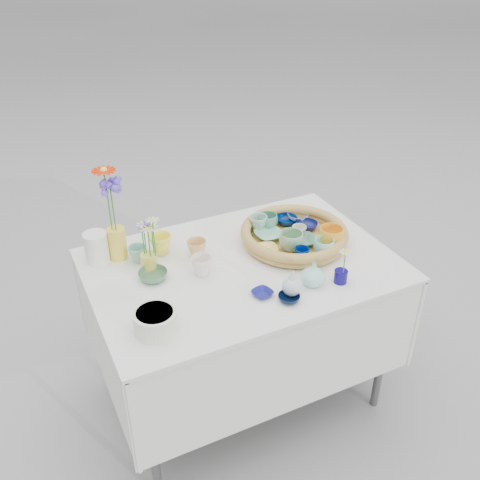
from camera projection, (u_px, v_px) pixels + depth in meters
name	position (u px, v px, depth m)	size (l,w,h in m)	color
ground	(242.00, 392.00, 2.63)	(80.00, 80.00, 0.00)	#A7A7A7
display_table	(242.00, 392.00, 2.63)	(1.26, 0.86, 0.77)	white
wicker_tray	(294.00, 235.00, 2.36)	(0.47, 0.47, 0.08)	olive
tray_ceramic_0	(286.00, 220.00, 2.48)	(0.10, 0.10, 0.03)	#00194E
tray_ceramic_1	(307.00, 226.00, 2.44)	(0.10, 0.10, 0.03)	#0F1451
tray_ceramic_2	(331.00, 237.00, 2.30)	(0.11, 0.11, 0.09)	#FFA426
tray_ceramic_3	(303.00, 241.00, 2.33)	(0.12, 0.12, 0.03)	#539371
tray_ceramic_4	(291.00, 241.00, 2.27)	(0.11, 0.11, 0.08)	#80B082
tray_ceramic_5	(269.00, 235.00, 2.37)	(0.12, 0.12, 0.03)	#84CFA9
tray_ceramic_6	(258.00, 224.00, 2.41)	(0.08, 0.08, 0.08)	#9FC2B8
tray_ceramic_7	(299.00, 232.00, 2.36)	(0.06, 0.06, 0.06)	beige
tray_ceramic_8	(298.00, 216.00, 2.51)	(0.10, 0.10, 0.03)	#94ACDB
tray_ceramic_9	(302.00, 254.00, 2.21)	(0.06, 0.06, 0.06)	navy
tray_ceramic_10	(267.00, 250.00, 2.27)	(0.10, 0.10, 0.02)	#FBCA5A
tray_ceramic_11	(324.00, 247.00, 2.25)	(0.09, 0.09, 0.07)	#91DACE
tray_ceramic_12	(268.00, 221.00, 2.43)	(0.09, 0.09, 0.07)	#4F977A
loose_ceramic_0	(161.00, 244.00, 2.28)	(0.09, 0.09, 0.09)	#FFF044
loose_ceramic_1	(197.00, 249.00, 2.26)	(0.08, 0.08, 0.08)	#DDAD64
loose_ceramic_2	(153.00, 275.00, 2.13)	(0.12, 0.12, 0.04)	#47714E
loose_ceramic_3	(202.00, 266.00, 2.15)	(0.09, 0.09, 0.08)	silver
loose_ceramic_4	(262.00, 293.00, 2.04)	(0.08, 0.08, 0.02)	navy
loose_ceramic_5	(138.00, 254.00, 2.23)	(0.08, 0.08, 0.07)	#7EBDAA
loose_ceramic_6	(289.00, 298.00, 2.01)	(0.08, 0.08, 0.03)	black
fluted_bowl	(155.00, 321.00, 1.85)	(0.16, 0.16, 0.08)	beige
bud_vase_paleblue	(292.00, 282.00, 2.02)	(0.08, 0.08, 0.12)	silver
bud_vase_seafoam	(313.00, 274.00, 2.08)	(0.10, 0.10, 0.10)	#97E0D2
bud_vase_cobalt	(341.00, 276.00, 2.11)	(0.05, 0.05, 0.05)	#0E0559
single_daisy	(344.00, 262.00, 2.06)	(0.06, 0.06, 0.11)	silver
tall_vase_yellow	(118.00, 243.00, 2.24)	(0.08, 0.08, 0.14)	yellow
gerbera	(108.00, 201.00, 2.13)	(0.11, 0.11, 0.28)	red
hydrangea	(113.00, 210.00, 2.14)	(0.07, 0.07, 0.26)	#563FC6
white_pitcher	(97.00, 248.00, 2.22)	(0.14, 0.10, 0.13)	white
daisy_cup	(149.00, 262.00, 2.18)	(0.07, 0.07, 0.07)	#DCCC46
daisy_posy	(148.00, 236.00, 2.12)	(0.09, 0.09, 0.17)	silver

